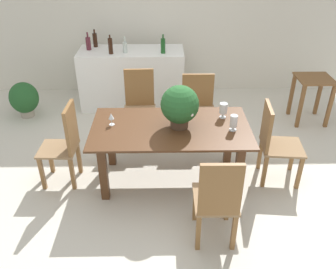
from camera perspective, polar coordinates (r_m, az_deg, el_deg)
name	(u,v)px	position (r m, az deg, el deg)	size (l,w,h in m)	color
ground_plane	(170,170)	(4.57, 0.34, -5.63)	(7.04, 7.04, 0.00)	beige
back_wall	(167,18)	(6.42, -0.19, 18.18)	(6.40, 0.10, 2.60)	beige
dining_table	(171,137)	(4.08, 0.42, -0.38)	(1.79, 0.97, 0.73)	#4C2D19
chair_near_right	(217,199)	(3.33, 7.89, -10.14)	(0.41, 0.48, 1.01)	brown
chair_foot_end	(274,140)	(4.32, 16.57, -0.89)	(0.51, 0.49, 0.97)	brown
chair_far_right	(198,104)	(5.01, 4.78, 4.86)	(0.48, 0.42, 0.94)	brown
chair_head_end	(65,142)	(4.25, -16.09, -1.17)	(0.44, 0.41, 1.01)	brown
chair_far_left	(140,103)	(5.00, -4.54, 5.07)	(0.46, 0.49, 1.00)	brown
flower_centerpiece	(180,106)	(3.90, 1.88, 4.65)	(0.42, 0.42, 0.49)	#4C3828
crystal_vase_left	(234,122)	(3.96, 10.44, 1.99)	(0.08, 0.08, 0.18)	silver
crystal_vase_center_near	(223,109)	(4.20, 8.83, 4.05)	(0.09, 0.09, 0.18)	silver
wine_glass	(111,117)	(4.06, -9.06, 2.82)	(0.06, 0.06, 0.15)	silver
kitchen_counter	(132,78)	(6.03, -5.70, 8.93)	(1.68, 0.67, 0.95)	white
wine_bottle_amber	(95,40)	(6.10, -11.57, 14.60)	(0.07, 0.07, 0.28)	black
wine_bottle_tall	(110,46)	(5.71, -9.17, 13.80)	(0.07, 0.07, 0.29)	black
wine_bottle_dark	(125,47)	(5.74, -6.89, 13.73)	(0.07, 0.07, 0.25)	#B2BFB7
wine_bottle_clear	(88,43)	(5.97, -12.61, 14.04)	(0.08, 0.08, 0.28)	#511E28
wine_bottle_green	(163,46)	(5.67, -0.80, 14.01)	(0.07, 0.07, 0.29)	#194C1E
side_table	(312,90)	(5.88, 22.06, 6.62)	(0.52, 0.51, 0.71)	brown
potted_plant_floor	(24,99)	(6.11, -21.98, 5.34)	(0.45, 0.45, 0.57)	#9E9384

